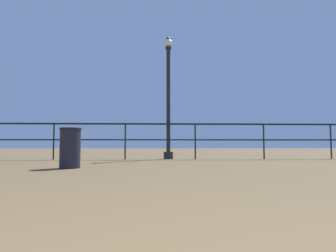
# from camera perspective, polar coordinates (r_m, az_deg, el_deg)

# --- Properties ---
(pier_railing) EXTENTS (23.39, 0.05, 1.09)m
(pier_railing) POSITION_cam_1_polar(r_m,az_deg,el_deg) (8.40, -1.57, -1.35)
(pier_railing) COLOR black
(pier_railing) RESTS_ON ground_plane
(lamppost_center) EXTENTS (0.29, 0.29, 3.90)m
(lamppost_center) POSITION_cam_1_polar(r_m,az_deg,el_deg) (8.73, 0.07, 5.99)
(lamppost_center) COLOR black
(lamppost_center) RESTS_ON ground_plane
(trash_bin) EXTENTS (0.40, 0.40, 0.77)m
(trash_bin) POSITION_cam_1_polar(r_m,az_deg,el_deg) (5.63, -19.49, -4.26)
(trash_bin) COLOR black
(trash_bin) RESTS_ON ground_plane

